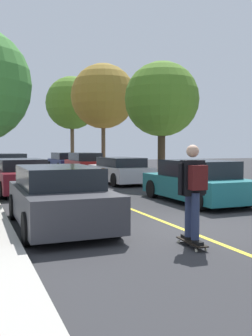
{
  "coord_description": "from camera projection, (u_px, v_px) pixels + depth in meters",
  "views": [
    {
      "loc": [
        -4.36,
        -7.4,
        1.86
      ],
      "look_at": [
        -0.23,
        2.63,
        1.23
      ],
      "focal_mm": 40.53,
      "sensor_mm": 36.0,
      "label": 1
    }
  ],
  "objects": [
    {
      "name": "parked_car_left_farthest",
      "position": [
        0.0,
        164.0,
        25.56
      ],
      "size": [
        1.93,
        4.33,
        1.36
      ],
      "color": "#B7B7BC",
      "rests_on": "ground"
    },
    {
      "name": "street_tree_right_far",
      "position": [
        72.0,
        103.0,
        34.35
      ],
      "size": [
        4.76,
        4.76,
        8.01
      ],
      "color": "brown",
      "rests_on": "sidewalk_right"
    },
    {
      "name": "ground",
      "position": [
        180.0,
        228.0,
        8.6
      ],
      "size": [
        80.0,
        80.0,
        0.0
      ],
      "primitive_type": "plane",
      "color": "#2D2D30"
    },
    {
      "name": "center_line",
      "position": [
        117.0,
        203.0,
        12.29
      ],
      "size": [
        0.12,
        39.2,
        0.01
      ],
      "primitive_type": "cube",
      "color": "gold",
      "rests_on": "ground"
    },
    {
      "name": "parked_car_right_nearest",
      "position": [
        196.0,
        182.0,
        12.48
      ],
      "size": [
        1.94,
        4.44,
        1.39
      ],
      "color": "#196066",
      "rests_on": "ground"
    },
    {
      "name": "parked_car_left_far",
      "position": [
        8.0,
        168.0,
        20.19
      ],
      "size": [
        2.0,
        4.67,
        1.47
      ],
      "color": "#B7B7BC",
      "rests_on": "ground"
    },
    {
      "name": "parked_car_right_farthest",
      "position": [
        65.0,
        161.0,
        29.76
      ],
      "size": [
        1.95,
        4.65,
        1.35
      ],
      "color": "navy",
      "rests_on": "ground"
    },
    {
      "name": "street_tree_right_near",
      "position": [
        103.0,
        96.0,
        26.31
      ],
      "size": [
        4.49,
        4.49,
        7.43
      ],
      "color": "brown",
      "rests_on": "sidewalk_right"
    },
    {
      "name": "parked_car_right_near",
      "position": [
        120.0,
        170.0,
        18.87
      ],
      "size": [
        1.98,
        4.54,
        1.3
      ],
      "color": "#B7B7BC",
      "rests_on": "ground"
    },
    {
      "name": "skateboard",
      "position": [
        192.0,
        242.0,
        7.0
      ],
      "size": [
        0.27,
        0.85,
        0.1
      ],
      "color": "black",
      "rests_on": "ground"
    },
    {
      "name": "parked_car_left_near",
      "position": [
        21.0,
        176.0,
        14.99
      ],
      "size": [
        2.09,
        4.45,
        1.35
      ],
      "color": "maroon",
      "rests_on": "ground"
    },
    {
      "name": "skateboarder",
      "position": [
        193.0,
        187.0,
        6.91
      ],
      "size": [
        0.58,
        0.7,
        1.78
      ],
      "color": "black",
      "rests_on": "skateboard"
    },
    {
      "name": "fire_hydrant",
      "position": [
        205.0,
        182.0,
        14.63
      ],
      "size": [
        0.2,
        0.2,
        0.7
      ],
      "color": "#B2140F",
      "rests_on": "sidewalk_right"
    },
    {
      "name": "parked_car_right_far",
      "position": [
        85.0,
        164.0,
        24.61
      ],
      "size": [
        1.9,
        4.42,
        1.43
      ],
      "color": "maroon",
      "rests_on": "ground"
    },
    {
      "name": "parked_car_left_nearest",
      "position": [
        59.0,
        197.0,
        8.67
      ],
      "size": [
        1.97,
        4.14,
        1.39
      ],
      "color": "#38383D",
      "rests_on": "ground"
    },
    {
      "name": "street_tree_right_nearest",
      "position": [
        162.0,
        100.0,
        18.34
      ],
      "size": [
        3.61,
        3.61,
        5.8
      ],
      "color": "#3D2D1E",
      "rests_on": "sidewalk_right"
    }
  ]
}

